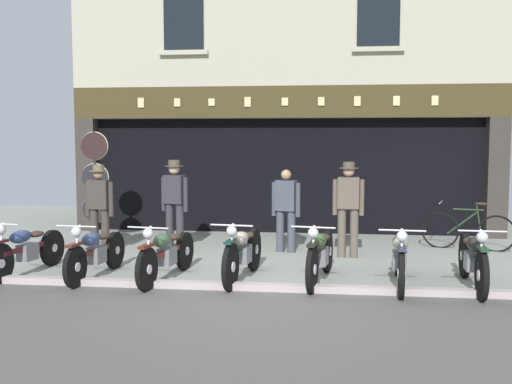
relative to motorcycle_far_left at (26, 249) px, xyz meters
The scene contains 17 objects.
ground 4.09m from the motorcycle_far_left, 23.45° to the right, with size 21.62×22.00×0.18m.
shop_facade 7.50m from the motorcycle_far_left, 59.62° to the left, with size 9.92×4.42×6.36m.
motorcycle_far_left is the anchor object (origin of this frame).
motorcycle_left 1.17m from the motorcycle_far_left, ahead, with size 0.62×1.93×0.89m.
motorcycle_center_left 2.29m from the motorcycle_far_left, ahead, with size 0.62×2.03×0.91m.
motorcycle_center 3.44m from the motorcycle_far_left, ahead, with size 0.62×2.04×0.94m.
motorcycle_center_right 4.60m from the motorcycle_far_left, ahead, with size 0.62×2.04×0.93m.
motorcycle_right 5.75m from the motorcycle_far_left, ahead, with size 0.62×2.07×0.93m.
motorcycle_far_right 6.77m from the motorcycle_far_left, ahead, with size 0.62×2.04×0.93m.
salesman_left 1.95m from the motorcycle_far_left, 75.04° to the left, with size 0.56×0.34×1.66m.
shopkeeper_center 3.03m from the motorcycle_far_left, 53.40° to the left, with size 0.55×0.36×1.73m.
salesman_right 4.60m from the motorcycle_far_left, 30.91° to the left, with size 0.55×0.31×1.56m.
assistant_far_right 5.48m from the motorcycle_far_left, 21.28° to the left, with size 0.56×0.34×1.72m.
tyre_sign_pole 2.90m from the motorcycle_far_left, 89.16° to the left, with size 0.58×0.06×2.29m.
advert_board_near 7.09m from the motorcycle_far_left, 43.07° to the left, with size 0.83×0.03×0.89m.
advert_board_far 8.02m from the motorcycle_far_left, 37.12° to the left, with size 0.72×0.03×1.05m.
leaning_bicycle 8.00m from the motorcycle_far_left, 22.13° to the left, with size 1.68×0.65×0.95m.
Camera 1 is at (0.95, -8.06, 2.12)m, focal length 41.53 mm.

